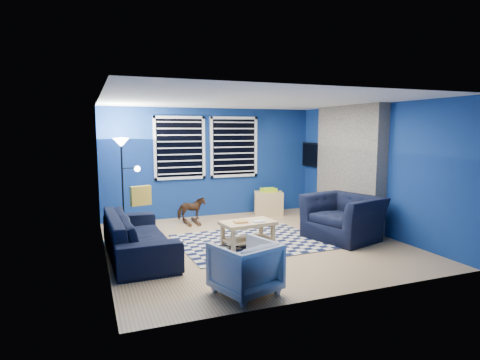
{
  "coord_description": "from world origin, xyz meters",
  "views": [
    {
      "loc": [
        -2.73,
        -6.42,
        2.01
      ],
      "look_at": [
        -0.14,
        0.3,
        1.1
      ],
      "focal_mm": 30.0,
      "sensor_mm": 36.0,
      "label": 1
    }
  ],
  "objects_px": {
    "rocking_horse": "(191,209)",
    "coffee_table": "(248,228)",
    "floor_lamp": "(123,155)",
    "sofa": "(138,235)",
    "armchair_bent": "(245,267)",
    "tv": "(314,155)",
    "cabinet": "(268,203)",
    "armchair_big": "(343,217)"
  },
  "relations": [
    {
      "from": "armchair_bent",
      "to": "cabinet",
      "type": "bearing_deg",
      "value": -136.71
    },
    {
      "from": "floor_lamp",
      "to": "rocking_horse",
      "type": "bearing_deg",
      "value": 3.4
    },
    {
      "from": "armchair_bent",
      "to": "cabinet",
      "type": "relative_size",
      "value": 0.94
    },
    {
      "from": "tv",
      "to": "armchair_bent",
      "type": "bearing_deg",
      "value": -130.32
    },
    {
      "from": "tv",
      "to": "armchair_big",
      "type": "height_order",
      "value": "tv"
    },
    {
      "from": "coffee_table",
      "to": "floor_lamp",
      "type": "xyz_separation_m",
      "value": [
        -1.88,
        1.92,
        1.19
      ]
    },
    {
      "from": "tv",
      "to": "coffee_table",
      "type": "relative_size",
      "value": 1.03
    },
    {
      "from": "floor_lamp",
      "to": "coffee_table",
      "type": "bearing_deg",
      "value": -45.51
    },
    {
      "from": "tv",
      "to": "sofa",
      "type": "relative_size",
      "value": 0.43
    },
    {
      "from": "rocking_horse",
      "to": "coffee_table",
      "type": "xyz_separation_m",
      "value": [
        0.49,
        -2.0,
        -0.0
      ]
    },
    {
      "from": "sofa",
      "to": "floor_lamp",
      "type": "height_order",
      "value": "floor_lamp"
    },
    {
      "from": "armchair_bent",
      "to": "sofa",
      "type": "bearing_deg",
      "value": -80.55
    },
    {
      "from": "sofa",
      "to": "floor_lamp",
      "type": "relative_size",
      "value": 1.26
    },
    {
      "from": "rocking_horse",
      "to": "tv",
      "type": "bearing_deg",
      "value": -88.19
    },
    {
      "from": "sofa",
      "to": "armchair_big",
      "type": "relative_size",
      "value": 1.87
    },
    {
      "from": "armchair_big",
      "to": "tv",
      "type": "bearing_deg",
      "value": 144.85
    },
    {
      "from": "cabinet",
      "to": "armchair_big",
      "type": "bearing_deg",
      "value": -61.37
    },
    {
      "from": "armchair_big",
      "to": "armchair_bent",
      "type": "distance_m",
      "value": 3.09
    },
    {
      "from": "rocking_horse",
      "to": "floor_lamp",
      "type": "distance_m",
      "value": 1.83
    },
    {
      "from": "coffee_table",
      "to": "cabinet",
      "type": "xyz_separation_m",
      "value": [
        1.43,
        2.21,
        -0.03
      ]
    },
    {
      "from": "tv",
      "to": "cabinet",
      "type": "distance_m",
      "value": 1.63
    },
    {
      "from": "sofa",
      "to": "armchair_bent",
      "type": "relative_size",
      "value": 3.21
    },
    {
      "from": "armchair_big",
      "to": "armchair_bent",
      "type": "relative_size",
      "value": 1.72
    },
    {
      "from": "sofa",
      "to": "cabinet",
      "type": "xyz_separation_m",
      "value": [
        3.27,
        2.07,
        -0.05
      ]
    },
    {
      "from": "tv",
      "to": "cabinet",
      "type": "xyz_separation_m",
      "value": [
        -1.18,
        0.05,
        -1.12
      ]
    },
    {
      "from": "rocking_horse",
      "to": "coffee_table",
      "type": "distance_m",
      "value": 2.06
    },
    {
      "from": "tv",
      "to": "rocking_horse",
      "type": "bearing_deg",
      "value": -177.0
    },
    {
      "from": "rocking_horse",
      "to": "coffee_table",
      "type": "bearing_deg",
      "value": -167.3
    },
    {
      "from": "armchair_bent",
      "to": "floor_lamp",
      "type": "bearing_deg",
      "value": -91.95
    },
    {
      "from": "tv",
      "to": "coffee_table",
      "type": "xyz_separation_m",
      "value": [
        -2.61,
        -2.16,
        -1.08
      ]
    },
    {
      "from": "cabinet",
      "to": "floor_lamp",
      "type": "xyz_separation_m",
      "value": [
        -3.31,
        -0.3,
        1.23
      ]
    },
    {
      "from": "tv",
      "to": "floor_lamp",
      "type": "height_order",
      "value": "floor_lamp"
    },
    {
      "from": "armchair_big",
      "to": "armchair_bent",
      "type": "bearing_deg",
      "value": -74.16
    },
    {
      "from": "floor_lamp",
      "to": "armchair_big",
      "type": "bearing_deg",
      "value": -29.8
    },
    {
      "from": "sofa",
      "to": "armchair_bent",
      "type": "height_order",
      "value": "sofa"
    },
    {
      "from": "sofa",
      "to": "rocking_horse",
      "type": "xyz_separation_m",
      "value": [
        1.34,
        1.86,
        -0.02
      ]
    },
    {
      "from": "cabinet",
      "to": "sofa",
      "type": "bearing_deg",
      "value": -128.09
    },
    {
      "from": "tv",
      "to": "floor_lamp",
      "type": "bearing_deg",
      "value": -176.87
    },
    {
      "from": "tv",
      "to": "rocking_horse",
      "type": "xyz_separation_m",
      "value": [
        -3.11,
        -0.16,
        -1.08
      ]
    },
    {
      "from": "coffee_table",
      "to": "armchair_bent",
      "type": "bearing_deg",
      "value": -113.2
    },
    {
      "from": "cabinet",
      "to": "floor_lamp",
      "type": "bearing_deg",
      "value": -155.32
    },
    {
      "from": "sofa",
      "to": "armchair_bent",
      "type": "xyz_separation_m",
      "value": [
        1.04,
        -2.0,
        -0.01
      ]
    }
  ]
}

